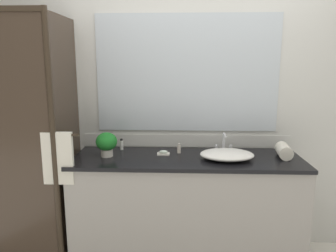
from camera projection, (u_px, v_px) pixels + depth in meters
wall_back_with_mirror at (187, 101)px, 2.80m from camera, size 4.40×0.06×2.60m
vanity_cabinet at (186, 210)px, 2.64m from camera, size 1.80×0.58×0.90m
shower_enclosure at (16, 146)px, 2.38m from camera, size 1.20×0.59×2.00m
sink_basin at (227, 155)px, 2.49m from camera, size 0.42×0.31×0.07m
faucet at (224, 146)px, 2.68m from camera, size 0.17×0.13×0.16m
potted_plant at (106, 143)px, 2.54m from camera, size 0.17×0.17×0.19m
soap_dish at (163, 153)px, 2.61m from camera, size 0.10×0.07×0.04m
amenity_bottle_body_wash at (122, 145)px, 2.75m from camera, size 0.03×0.03×0.10m
amenity_bottle_shampoo at (179, 149)px, 2.65m from camera, size 0.03×0.03×0.08m
rolled_towel_near_edge at (284, 151)px, 2.53m from camera, size 0.13×0.21×0.11m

